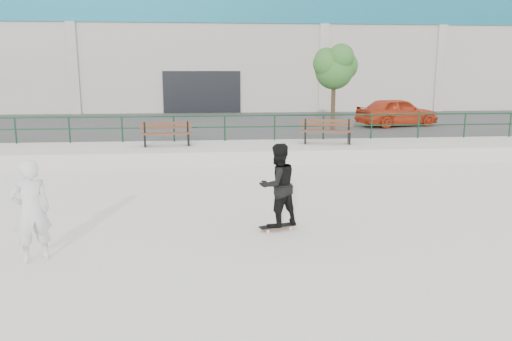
{
  "coord_description": "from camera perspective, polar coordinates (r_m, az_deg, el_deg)",
  "views": [
    {
      "loc": [
        0.32,
        -8.99,
        3.3
      ],
      "look_at": [
        1.39,
        2.0,
        1.06
      ],
      "focal_mm": 35.0,
      "sensor_mm": 36.0,
      "label": 1
    }
  ],
  "objects": [
    {
      "name": "seated_skater",
      "position": [
        9.45,
        -24.33,
        -4.24
      ],
      "size": [
        0.79,
        0.71,
        1.81
      ],
      "primitive_type": "imported",
      "rotation": [
        0.0,
        0.0,
        3.68
      ],
      "color": "silver",
      "rests_on": "ground"
    },
    {
      "name": "ledge",
      "position": [
        18.74,
        -6.48,
        2.04
      ],
      "size": [
        30.0,
        3.0,
        0.5
      ],
      "primitive_type": "cube",
      "color": "beige",
      "rests_on": "ground"
    },
    {
      "name": "parking_strip",
      "position": [
        27.16,
        -6.24,
        4.97
      ],
      "size": [
        60.0,
        14.0,
        0.5
      ],
      "primitive_type": "cube",
      "color": "#3F3F3F",
      "rests_on": "ground"
    },
    {
      "name": "ground",
      "position": [
        9.58,
        -7.23,
        -8.76
      ],
      "size": [
        120.0,
        120.0,
        0.0
      ],
      "primitive_type": "plane",
      "color": "silver",
      "rests_on": "ground"
    },
    {
      "name": "tree",
      "position": [
        23.83,
        9.0,
        11.74
      ],
      "size": [
        2.22,
        1.98,
        3.95
      ],
      "color": "brown",
      "rests_on": "parking_strip"
    },
    {
      "name": "skateboard",
      "position": [
        10.51,
        2.47,
        -6.4
      ],
      "size": [
        0.8,
        0.43,
        0.09
      ],
      "rotation": [
        0.0,
        0.0,
        0.31
      ],
      "color": "black",
      "rests_on": "ground"
    },
    {
      "name": "commercial_building",
      "position": [
        41.0,
        -6.18,
        13.2
      ],
      "size": [
        44.2,
        16.33,
        8.0
      ],
      "color": "beige",
      "rests_on": "ground"
    },
    {
      "name": "red_car",
      "position": [
        26.13,
        15.82,
        6.46
      ],
      "size": [
        4.45,
        2.67,
        1.42
      ],
      "primitive_type": "imported",
      "rotation": [
        0.0,
        0.0,
        1.83
      ],
      "color": "#BD3617",
      "rests_on": "parking_strip"
    },
    {
      "name": "bench_left",
      "position": [
        18.92,
        -10.18,
        4.13
      ],
      "size": [
        1.96,
        0.73,
        0.88
      ],
      "rotation": [
        0.0,
        0.0,
        0.1
      ],
      "color": "#4E311A",
      "rests_on": "ledge"
    },
    {
      "name": "bench_right",
      "position": [
        19.41,
        8.13,
        4.44
      ],
      "size": [
        2.08,
        0.95,
        0.92
      ],
      "rotation": [
        0.0,
        0.0,
        -0.19
      ],
      "color": "#4E311A",
      "rests_on": "ledge"
    },
    {
      "name": "standing_skater",
      "position": [
        10.28,
        2.51,
        -1.68
      ],
      "size": [
        1.04,
        0.95,
        1.73
      ],
      "primitive_type": "imported",
      "rotation": [
        0.0,
        0.0,
        3.58
      ],
      "color": "black",
      "rests_on": "skateboard"
    },
    {
      "name": "railing",
      "position": [
        19.89,
        -6.49,
        5.48
      ],
      "size": [
        28.0,
        0.06,
        1.03
      ],
      "color": "#153A23",
      "rests_on": "ledge"
    }
  ]
}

